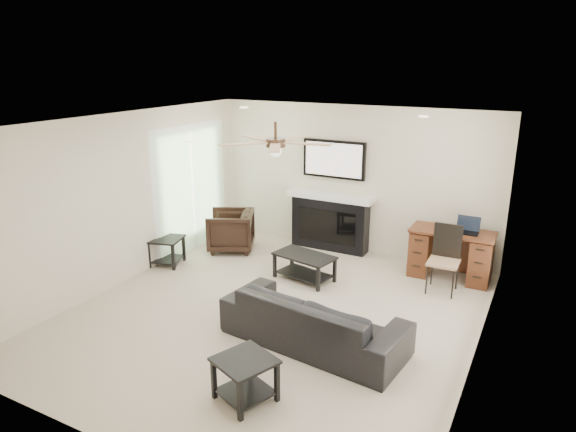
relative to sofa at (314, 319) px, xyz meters
name	(u,v)px	position (x,y,z in m)	size (l,w,h in m)	color
room_shell	(288,190)	(-0.59, 0.50, 1.37)	(5.50, 5.54, 2.52)	#BDAD98
sofa	(314,319)	(0.00, 0.00, 0.00)	(2.18, 0.85, 0.64)	black
armchair	(231,231)	(-2.60, 2.15, 0.03)	(0.75, 0.77, 0.70)	black
coffee_table	(304,267)	(-0.90, 1.60, -0.12)	(0.90, 0.50, 0.40)	black
end_table_near	(245,379)	(-0.15, -1.25, -0.09)	(0.52, 0.52, 0.45)	black
end_table_left	(166,251)	(-3.15, 1.10, -0.09)	(0.50, 0.50, 0.45)	black
fireplace_unit	(330,196)	(-1.10, 3.00, 0.64)	(1.52, 0.34, 1.91)	black
desk	(451,254)	(1.03, 2.69, 0.06)	(1.22, 0.56, 0.76)	#3B150E
desk_chair	(444,260)	(1.03, 2.14, 0.17)	(0.42, 0.44, 0.97)	black
laptop	(467,226)	(1.23, 2.67, 0.56)	(0.33, 0.24, 0.23)	black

